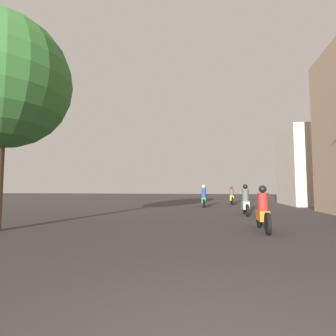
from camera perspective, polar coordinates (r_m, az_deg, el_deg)
name	(u,v)px	position (r m, az deg, el deg)	size (l,w,h in m)	color
motorcycle_orange	(263,212)	(8.90, 19.95, -9.05)	(0.60, 2.10, 1.44)	black
motorcycle_silver	(245,203)	(13.85, 16.51, -7.25)	(0.60, 1.94, 1.55)	black
motorcycle_green	(204,198)	(19.16, 7.80, -6.51)	(0.60, 1.89, 1.59)	black
motorcycle_yellow	(232,197)	(22.34, 13.69, -6.16)	(0.60, 2.05, 1.50)	black
building_right_far	(312,167)	(24.20, 28.88, 0.20)	(4.30, 5.76, 6.11)	beige
street_tree	(2,81)	(10.54, -32.46, 15.61)	(4.39, 4.39, 7.04)	brown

